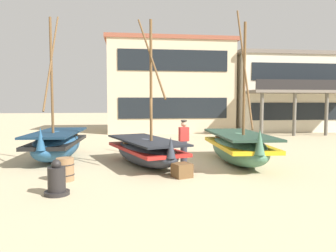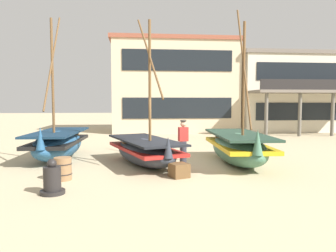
{
  "view_description": "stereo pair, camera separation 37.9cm",
  "coord_description": "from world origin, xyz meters",
  "px_view_note": "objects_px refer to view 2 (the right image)",
  "views": [
    {
      "loc": [
        -1.72,
        -12.15,
        2.38
      ],
      "look_at": [
        0.0,
        1.0,
        1.4
      ],
      "focal_mm": 34.81,
      "sensor_mm": 36.0,
      "label": 1
    },
    {
      "loc": [
        -1.35,
        -12.19,
        2.38
      ],
      "look_at": [
        0.0,
        1.0,
        1.4
      ],
      "focal_mm": 34.81,
      "sensor_mm": 36.0,
      "label": 2
    }
  ],
  "objects_px": {
    "fishing_boat_centre_large": "(238,147)",
    "fisherman_by_hull": "(183,142)",
    "harbor_building_main": "(174,86)",
    "capstan_winch": "(52,180)",
    "wooden_barrel": "(63,169)",
    "harbor_building_annex": "(285,93)",
    "fishing_boat_far_right": "(58,143)",
    "cargo_crate": "(179,170)",
    "fishing_boat_near_left": "(145,150)"
  },
  "relations": [
    {
      "from": "fisherman_by_hull",
      "to": "harbor_building_annex",
      "type": "xyz_separation_m",
      "value": [
        10.72,
        14.02,
        2.34
      ]
    },
    {
      "from": "fishing_boat_far_right",
      "to": "harbor_building_annex",
      "type": "distance_m",
      "value": 20.2
    },
    {
      "from": "capstan_winch",
      "to": "harbor_building_main",
      "type": "height_order",
      "value": "harbor_building_main"
    },
    {
      "from": "fisherman_by_hull",
      "to": "cargo_crate",
      "type": "bearing_deg",
      "value": -101.68
    },
    {
      "from": "fishing_boat_centre_large",
      "to": "fisherman_by_hull",
      "type": "xyz_separation_m",
      "value": [
        -2.1,
        0.26,
        0.18
      ]
    },
    {
      "from": "fishing_boat_far_right",
      "to": "capstan_winch",
      "type": "relative_size",
      "value": 6.53
    },
    {
      "from": "fishing_boat_far_right",
      "to": "cargo_crate",
      "type": "distance_m",
      "value": 6.03
    },
    {
      "from": "fishing_boat_far_right",
      "to": "harbor_building_annex",
      "type": "bearing_deg",
      "value": 38.08
    },
    {
      "from": "fishing_boat_far_right",
      "to": "harbor_building_annex",
      "type": "relative_size",
      "value": 0.68
    },
    {
      "from": "harbor_building_main",
      "to": "cargo_crate",
      "type": "bearing_deg",
      "value": -96.18
    },
    {
      "from": "fisherman_by_hull",
      "to": "harbor_building_annex",
      "type": "relative_size",
      "value": 0.19
    },
    {
      "from": "fishing_boat_near_left",
      "to": "fisherman_by_hull",
      "type": "distance_m",
      "value": 1.5
    },
    {
      "from": "wooden_barrel",
      "to": "harbor_building_main",
      "type": "bearing_deg",
      "value": 72.02
    },
    {
      "from": "fishing_boat_near_left",
      "to": "fishing_boat_centre_large",
      "type": "xyz_separation_m",
      "value": [
        3.57,
        -0.2,
        0.1
      ]
    },
    {
      "from": "fishing_boat_centre_large",
      "to": "cargo_crate",
      "type": "bearing_deg",
      "value": -142.44
    },
    {
      "from": "fishing_boat_near_left",
      "to": "fisherman_by_hull",
      "type": "relative_size",
      "value": 3.3
    },
    {
      "from": "fishing_boat_near_left",
      "to": "harbor_building_main",
      "type": "height_order",
      "value": "harbor_building_main"
    },
    {
      "from": "capstan_winch",
      "to": "fisherman_by_hull",
      "type": "bearing_deg",
      "value": 43.22
    },
    {
      "from": "fisherman_by_hull",
      "to": "capstan_winch",
      "type": "distance_m",
      "value": 5.49
    },
    {
      "from": "fisherman_by_hull",
      "to": "harbor_building_annex",
      "type": "height_order",
      "value": "harbor_building_annex"
    },
    {
      "from": "fishing_boat_centre_large",
      "to": "cargo_crate",
      "type": "relative_size",
      "value": 11.07
    },
    {
      "from": "cargo_crate",
      "to": "harbor_building_annex",
      "type": "bearing_deg",
      "value": 55.45
    },
    {
      "from": "fishing_boat_far_right",
      "to": "fishing_boat_centre_large",
      "type": "bearing_deg",
      "value": -14.96
    },
    {
      "from": "fishing_boat_far_right",
      "to": "wooden_barrel",
      "type": "height_order",
      "value": "fishing_boat_far_right"
    },
    {
      "from": "fishing_boat_centre_large",
      "to": "fisherman_by_hull",
      "type": "height_order",
      "value": "fishing_boat_centre_large"
    },
    {
      "from": "capstan_winch",
      "to": "harbor_building_main",
      "type": "xyz_separation_m",
      "value": [
        5.32,
        18.07,
        3.31
      ]
    },
    {
      "from": "fisherman_by_hull",
      "to": "fishing_boat_far_right",
      "type": "bearing_deg",
      "value": 161.86
    },
    {
      "from": "fishing_boat_near_left",
      "to": "capstan_winch",
      "type": "height_order",
      "value": "fishing_boat_near_left"
    },
    {
      "from": "fishing_boat_far_right",
      "to": "harbor_building_main",
      "type": "height_order",
      "value": "harbor_building_main"
    },
    {
      "from": "fishing_boat_far_right",
      "to": "harbor_building_main",
      "type": "bearing_deg",
      "value": 63.25
    },
    {
      "from": "wooden_barrel",
      "to": "cargo_crate",
      "type": "height_order",
      "value": "wooden_barrel"
    },
    {
      "from": "fishing_boat_near_left",
      "to": "harbor_building_annex",
      "type": "height_order",
      "value": "harbor_building_annex"
    },
    {
      "from": "fisherman_by_hull",
      "to": "cargo_crate",
      "type": "xyz_separation_m",
      "value": [
        -0.46,
        -2.22,
        -0.61
      ]
    },
    {
      "from": "fishing_boat_near_left",
      "to": "wooden_barrel",
      "type": "height_order",
      "value": "fishing_boat_near_left"
    },
    {
      "from": "capstan_winch",
      "to": "cargo_crate",
      "type": "bearing_deg",
      "value": 23.32
    },
    {
      "from": "fishing_boat_far_right",
      "to": "harbor_building_main",
      "type": "xyz_separation_m",
      "value": [
        6.39,
        12.67,
        3.02
      ]
    },
    {
      "from": "cargo_crate",
      "to": "harbor_building_annex",
      "type": "height_order",
      "value": "harbor_building_annex"
    },
    {
      "from": "harbor_building_main",
      "to": "fisherman_by_hull",
      "type": "bearing_deg",
      "value": -95.32
    },
    {
      "from": "fisherman_by_hull",
      "to": "fishing_boat_near_left",
      "type": "bearing_deg",
      "value": -177.98
    },
    {
      "from": "fishing_boat_near_left",
      "to": "fishing_boat_far_right",
      "type": "bearing_deg",
      "value": 154.5
    },
    {
      "from": "harbor_building_main",
      "to": "capstan_winch",
      "type": "bearing_deg",
      "value": -106.39
    },
    {
      "from": "fisherman_by_hull",
      "to": "wooden_barrel",
      "type": "bearing_deg",
      "value": -151.08
    },
    {
      "from": "fisherman_by_hull",
      "to": "harbor_building_annex",
      "type": "bearing_deg",
      "value": 52.58
    },
    {
      "from": "wooden_barrel",
      "to": "harbor_building_annex",
      "type": "bearing_deg",
      "value": 47.74
    },
    {
      "from": "fisherman_by_hull",
      "to": "capstan_winch",
      "type": "xyz_separation_m",
      "value": [
        -3.98,
        -3.74,
        -0.47
      ]
    },
    {
      "from": "harbor_building_annex",
      "to": "fishing_boat_centre_large",
      "type": "bearing_deg",
      "value": -121.14
    },
    {
      "from": "fishing_boat_near_left",
      "to": "cargo_crate",
      "type": "bearing_deg",
      "value": -65.02
    },
    {
      "from": "harbor_building_main",
      "to": "fishing_boat_near_left",
      "type": "bearing_deg",
      "value": -101.04
    },
    {
      "from": "fishing_boat_near_left",
      "to": "cargo_crate",
      "type": "distance_m",
      "value": 2.42
    },
    {
      "from": "fishing_boat_far_right",
      "to": "cargo_crate",
      "type": "bearing_deg",
      "value": -40.19
    }
  ]
}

